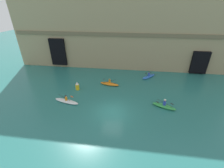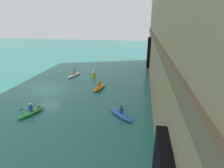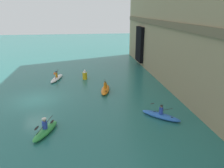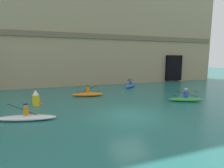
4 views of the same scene
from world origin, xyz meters
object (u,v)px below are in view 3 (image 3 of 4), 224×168
Objects in this scene: kayak_white at (57,78)px; kayak_blue at (161,115)px; kayak_green at (45,130)px; kayak_orange at (105,89)px; marker_buoy at (85,75)px.

kayak_blue is at bearing 52.69° from kayak_white.
kayak_green reaches higher than kayak_orange.
marker_buoy is (-11.13, -5.83, 0.38)m from kayak_blue.
kayak_orange is at bearing 163.13° from kayak_blue.
kayak_blue is 7.51m from kayak_orange.
marker_buoy is (0.32, 3.47, 0.41)m from kayak_white.
kayak_green is 0.81× the size of kayak_white.
kayak_white is at bearing -154.97° from kayak_green.
marker_buoy is at bearing 160.68° from kayak_blue.
kayak_green is 9.16m from kayak_orange.
kayak_white is (-12.61, -0.52, -0.06)m from kayak_green.
kayak_blue is 14.75m from kayak_white.
marker_buoy reaches higher than kayak_orange.
kayak_blue is 8.86m from kayak_green.
kayak_blue is 0.99× the size of kayak_green.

